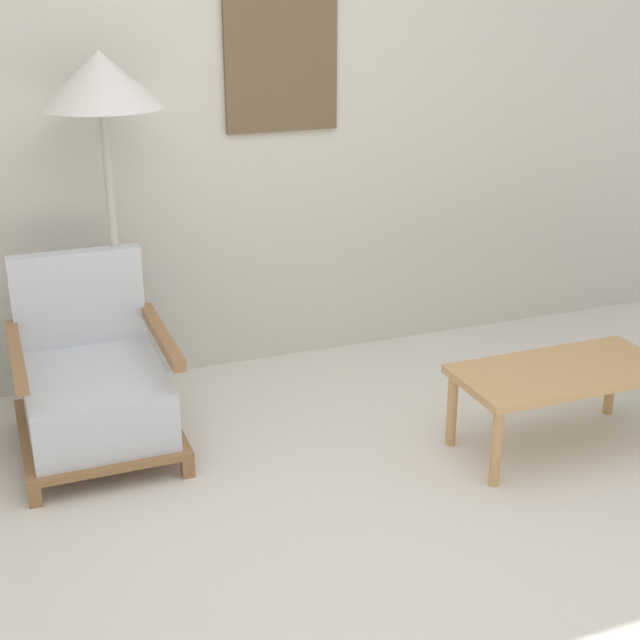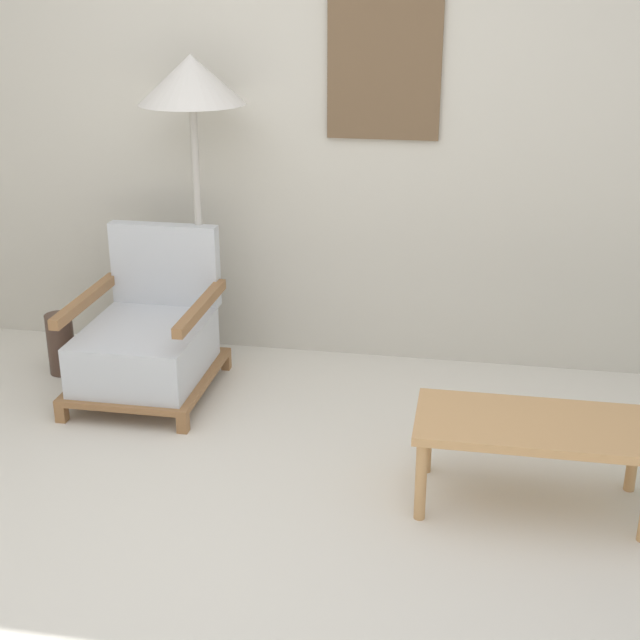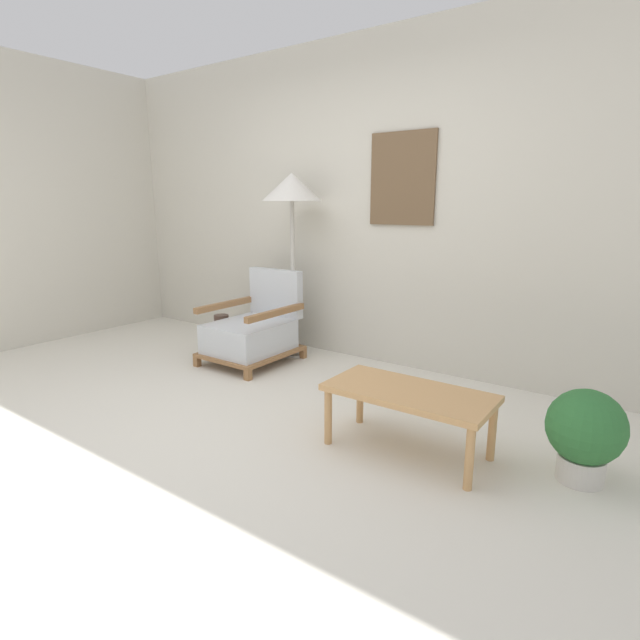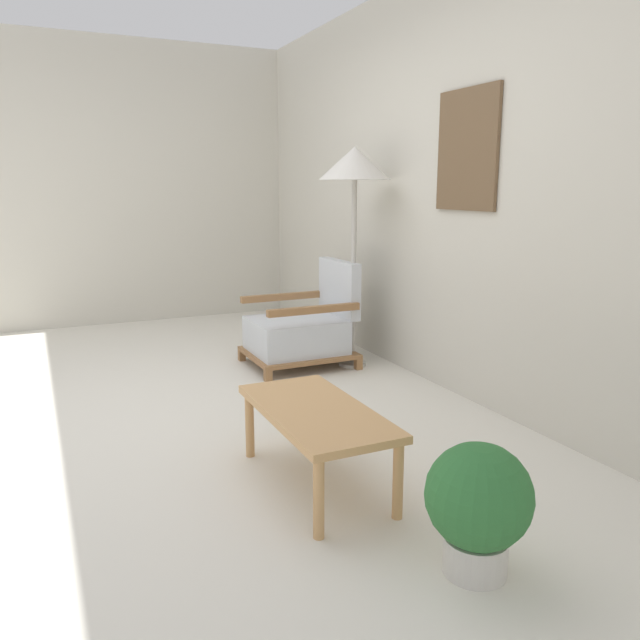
# 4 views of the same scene
# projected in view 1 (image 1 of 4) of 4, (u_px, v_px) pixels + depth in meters

# --- Properties ---
(ground_plane) EXTENTS (14.00, 14.00, 0.00)m
(ground_plane) POSITION_uv_depth(u_px,v_px,m) (373.00, 599.00, 2.89)
(ground_plane) COLOR silver
(wall_back) EXTENTS (8.00, 0.09, 2.70)m
(wall_back) POSITION_uv_depth(u_px,v_px,m) (201.00, 100.00, 4.18)
(wall_back) COLOR beige
(wall_back) RESTS_ON ground_plane
(armchair) EXTENTS (0.64, 0.76, 0.78)m
(armchair) POSITION_uv_depth(u_px,v_px,m) (94.00, 387.00, 3.75)
(armchair) COLOR olive
(armchair) RESTS_ON ground_plane
(floor_lamp) EXTENTS (0.52, 0.52, 1.61)m
(floor_lamp) POSITION_uv_depth(u_px,v_px,m) (102.00, 91.00, 3.68)
(floor_lamp) COLOR #B7B2A8
(floor_lamp) RESTS_ON ground_plane
(coffee_table) EXTENTS (0.91, 0.43, 0.37)m
(coffee_table) POSITION_uv_depth(u_px,v_px,m) (562.00, 378.00, 3.72)
(coffee_table) COLOR tan
(coffee_table) RESTS_ON ground_plane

